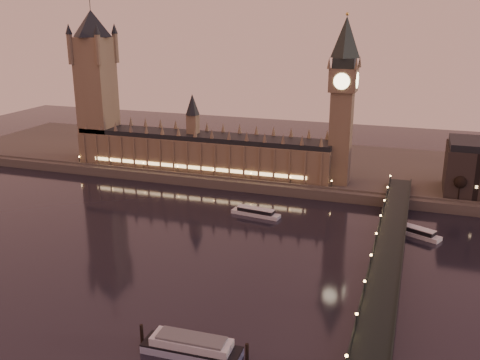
{
  "coord_description": "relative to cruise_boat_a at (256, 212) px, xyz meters",
  "views": [
    {
      "loc": [
        99.46,
        -207.69,
        108.1
      ],
      "look_at": [
        17.04,
        35.0,
        29.09
      ],
      "focal_mm": 40.0,
      "sensor_mm": 36.0,
      "label": 1
    }
  ],
  "objects": [
    {
      "name": "bare_tree_0",
      "position": [
        110.01,
        46.41,
        13.33
      ],
      "size": [
        6.14,
        6.14,
        12.49
      ],
      "color": "black",
      "rests_on": "ground"
    },
    {
      "name": "cruise_boat_b",
      "position": [
        86.4,
        -1.17,
        0.07
      ],
      "size": [
        25.65,
        16.78,
        4.69
      ],
      "rotation": [
        0.0,
        0.0,
        -0.45
      ],
      "color": "silver",
      "rests_on": "ground"
    },
    {
      "name": "moored_barge",
      "position": [
        17.99,
        -130.48,
        1.01
      ],
      "size": [
        38.83,
        10.38,
        7.12
      ],
      "rotation": [
        0.0,
        0.0,
        0.03
      ],
      "color": "#97A4C1",
      "rests_on": "ground"
    },
    {
      "name": "victoria_tower",
      "position": [
        -137.02,
        58.41,
        63.79
      ],
      "size": [
        31.68,
        31.68,
        118.0
      ],
      "color": "brown",
      "rests_on": "ground"
    },
    {
      "name": "ground",
      "position": [
        -17.02,
        -62.59,
        -2.0
      ],
      "size": [
        700.0,
        700.0,
        0.0
      ],
      "primitive_type": "plane",
      "color": "black",
      "rests_on": "ground"
    },
    {
      "name": "far_embankment",
      "position": [
        12.98,
        102.41,
        1.0
      ],
      "size": [
        560.0,
        130.0,
        6.0
      ],
      "primitive_type": "cube",
      "color": "#423D35",
      "rests_on": "ground"
    },
    {
      "name": "cruise_boat_a",
      "position": [
        0.0,
        0.0,
        0.0
      ],
      "size": [
        28.93,
        9.85,
        4.54
      ],
      "rotation": [
        0.0,
        0.0,
        -0.13
      ],
      "color": "silver",
      "rests_on": "ground"
    },
    {
      "name": "palace_of_westminster",
      "position": [
        -57.14,
        58.41,
        19.71
      ],
      "size": [
        180.0,
        26.62,
        52.0
      ],
      "color": "brown",
      "rests_on": "ground"
    },
    {
      "name": "big_ben",
      "position": [
        36.97,
        58.4,
        61.95
      ],
      "size": [
        17.68,
        17.68,
        104.0
      ],
      "color": "brown",
      "rests_on": "ground"
    },
    {
      "name": "westminster_bridge",
      "position": [
        74.59,
        -62.59,
        3.52
      ],
      "size": [
        13.2,
        260.0,
        15.3
      ],
      "color": "black",
      "rests_on": "ground"
    }
  ]
}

